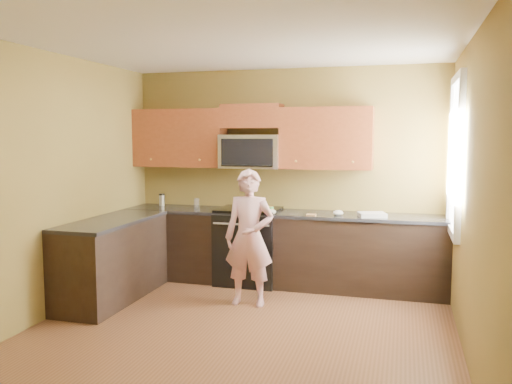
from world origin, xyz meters
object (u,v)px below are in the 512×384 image
(butter_tub, at_px, (268,213))
(frying_pan, at_px, (243,211))
(stove, at_px, (249,246))
(microwave, at_px, (251,168))
(travel_mug, at_px, (162,206))
(woman, at_px, (249,238))

(butter_tub, bearing_deg, frying_pan, -157.85)
(stove, height_order, frying_pan, frying_pan)
(stove, distance_m, frying_pan, 0.52)
(microwave, relative_size, travel_mug, 4.72)
(stove, height_order, microwave, microwave)
(frying_pan, relative_size, travel_mug, 2.55)
(woman, bearing_deg, microwave, 103.16)
(microwave, bearing_deg, frying_pan, -91.82)
(travel_mug, bearing_deg, microwave, -0.99)
(stove, xyz_separation_m, woman, (0.25, -0.84, 0.27))
(microwave, relative_size, frying_pan, 1.85)
(woman, xyz_separation_m, butter_tub, (0.02, 0.75, 0.17))
(woman, bearing_deg, stove, 105.25)
(woman, relative_size, travel_mug, 9.28)
(stove, relative_size, butter_tub, 7.38)
(microwave, height_order, travel_mug, microwave)
(woman, relative_size, butter_tub, 11.61)
(butter_tub, height_order, travel_mug, travel_mug)
(stove, relative_size, microwave, 1.25)
(woman, bearing_deg, frying_pan, 111.16)
(woman, bearing_deg, travel_mug, 145.35)
(woman, distance_m, frying_pan, 0.71)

